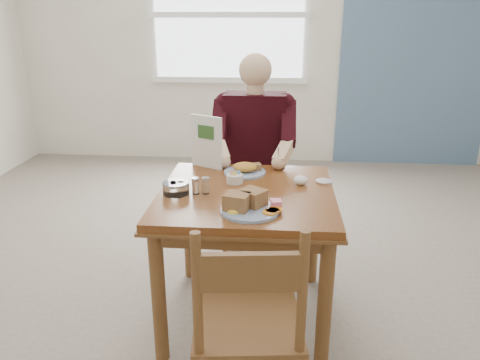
# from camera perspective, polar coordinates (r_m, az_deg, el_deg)

# --- Properties ---
(floor) EXTENTS (6.00, 6.00, 0.00)m
(floor) POSITION_cam_1_polar(r_m,az_deg,el_deg) (2.78, 0.74, -15.96)
(floor) COLOR #655952
(floor) RESTS_ON ground
(wall_back) EXTENTS (5.50, 0.00, 5.50)m
(wall_back) POSITION_cam_1_polar(r_m,az_deg,el_deg) (5.26, 3.19, 17.30)
(wall_back) COLOR silver
(wall_back) RESTS_ON ground
(accent_panel) EXTENTS (1.60, 0.02, 2.80)m
(accent_panel) POSITION_cam_1_polar(r_m,az_deg,el_deg) (5.43, 21.03, 16.16)
(accent_panel) COLOR slate
(accent_panel) RESTS_ON ground
(lemon_wedge) EXTENTS (0.06, 0.05, 0.03)m
(lemon_wedge) POSITION_cam_1_polar(r_m,az_deg,el_deg) (2.12, -0.83, -4.03)
(lemon_wedge) COLOR yellow
(lemon_wedge) RESTS_ON table
(napkin) EXTENTS (0.08, 0.07, 0.05)m
(napkin) POSITION_cam_1_polar(r_m,az_deg,el_deg) (2.52, 7.38, -0.03)
(napkin) COLOR white
(napkin) RESTS_ON table
(metal_dish) EXTENTS (0.09, 0.09, 0.01)m
(metal_dish) POSITION_cam_1_polar(r_m,az_deg,el_deg) (2.58, 10.19, -0.18)
(metal_dish) COLOR silver
(metal_dish) RESTS_ON table
(window) EXTENTS (1.72, 0.04, 1.42)m
(window) POSITION_cam_1_polar(r_m,az_deg,el_deg) (5.25, -1.41, 19.50)
(window) COLOR white
(window) RESTS_ON wall_back
(table) EXTENTS (0.92, 0.92, 0.75)m
(table) POSITION_cam_1_polar(r_m,az_deg,el_deg) (2.46, 0.80, -3.79)
(table) COLOR brown
(table) RESTS_ON ground
(chair_far) EXTENTS (0.42, 0.42, 0.95)m
(chair_far) POSITION_cam_1_polar(r_m,az_deg,el_deg) (3.26, 1.75, -0.80)
(chair_far) COLOR brown
(chair_far) RESTS_ON ground
(chair_near) EXTENTS (0.46, 0.46, 0.95)m
(chair_near) POSITION_cam_1_polar(r_m,az_deg,el_deg) (1.89, 0.97, -17.48)
(chair_near) COLOR brown
(chair_near) RESTS_ON ground
(diner) EXTENTS (0.53, 0.56, 1.39)m
(diner) POSITION_cam_1_polar(r_m,az_deg,el_deg) (3.07, 1.72, 4.44)
(diner) COLOR gray
(diner) RESTS_ON chair_far
(near_plate) EXTENTS (0.36, 0.36, 0.09)m
(near_plate) POSITION_cam_1_polar(r_m,az_deg,el_deg) (2.17, 1.06, -2.96)
(near_plate) COLOR white
(near_plate) RESTS_ON table
(far_plate) EXTENTS (0.29, 0.29, 0.06)m
(far_plate) POSITION_cam_1_polar(r_m,az_deg,el_deg) (2.68, 0.68, 1.32)
(far_plate) COLOR white
(far_plate) RESTS_ON table
(caddy) EXTENTS (0.09, 0.09, 0.07)m
(caddy) POSITION_cam_1_polar(r_m,az_deg,el_deg) (2.53, -0.66, 0.20)
(caddy) COLOR white
(caddy) RESTS_ON table
(shakers) EXTENTS (0.09, 0.05, 0.09)m
(shakers) POSITION_cam_1_polar(r_m,az_deg,el_deg) (2.38, -4.82, -0.68)
(shakers) COLOR white
(shakers) RESTS_ON table
(creamer) EXTENTS (0.18, 0.18, 0.06)m
(creamer) POSITION_cam_1_polar(r_m,az_deg,el_deg) (2.40, -7.81, -0.93)
(creamer) COLOR white
(creamer) RESTS_ON table
(menu) EXTENTS (0.20, 0.11, 0.31)m
(menu) POSITION_cam_1_polar(r_m,az_deg,el_deg) (2.75, -4.10, 4.69)
(menu) COLOR white
(menu) RESTS_ON table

